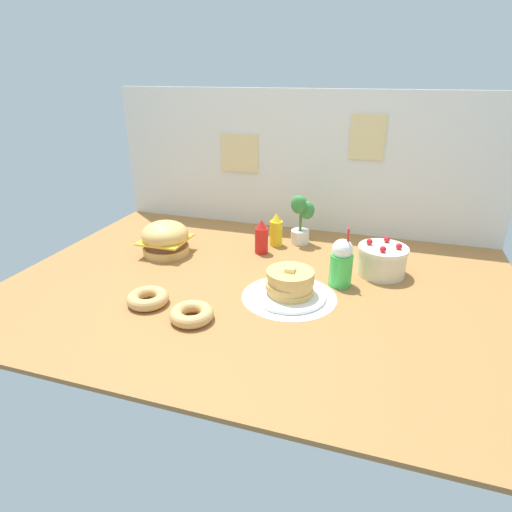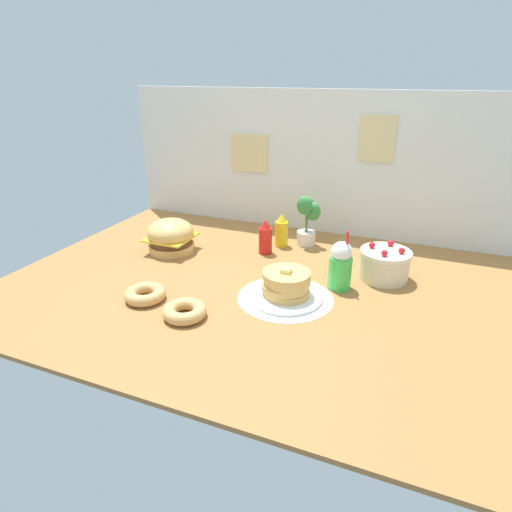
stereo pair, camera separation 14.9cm
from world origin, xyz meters
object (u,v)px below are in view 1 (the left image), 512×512
(pancake_stack, at_px, (290,285))
(potted_plant, at_px, (301,217))
(ketchup_bottle, at_px, (261,238))
(donut_chocolate, at_px, (192,314))
(burger, at_px, (165,239))
(cream_soda_cup, at_px, (341,263))
(layer_cake, at_px, (382,260))
(donut_pink_glaze, at_px, (148,298))
(mustard_bottle, at_px, (276,230))

(pancake_stack, relative_size, potted_plant, 1.11)
(ketchup_bottle, bearing_deg, donut_chocolate, -94.90)
(burger, bearing_deg, potted_plant, 29.42)
(pancake_stack, relative_size, cream_soda_cup, 1.13)
(layer_cake, distance_m, ketchup_bottle, 0.66)
(ketchup_bottle, xyz_separation_m, donut_chocolate, (-0.07, -0.76, -0.06))
(potted_plant, bearing_deg, cream_soda_cup, -58.12)
(cream_soda_cup, relative_size, donut_chocolate, 1.61)
(cream_soda_cup, relative_size, donut_pink_glaze, 1.61)
(mustard_bottle, xyz_separation_m, donut_pink_glaze, (-0.35, -0.84, -0.06))
(layer_cake, xyz_separation_m, ketchup_bottle, (-0.65, 0.08, 0.02))
(ketchup_bottle, bearing_deg, layer_cake, -7.02)
(layer_cake, relative_size, cream_soda_cup, 0.83)
(burger, relative_size, donut_chocolate, 1.43)
(mustard_bottle, bearing_deg, cream_soda_cup, -43.14)
(mustard_bottle, xyz_separation_m, potted_plant, (0.13, 0.08, 0.07))
(layer_cake, distance_m, cream_soda_cup, 0.26)
(donut_pink_glaze, xyz_separation_m, donut_chocolate, (0.24, -0.06, 0.00))
(ketchup_bottle, xyz_separation_m, donut_pink_glaze, (-0.31, -0.70, -0.06))
(ketchup_bottle, bearing_deg, donut_pink_glaze, -113.52)
(donut_pink_glaze, distance_m, donut_chocolate, 0.25)
(burger, bearing_deg, cream_soda_cup, -5.24)
(ketchup_bottle, bearing_deg, cream_soda_cup, -28.99)
(ketchup_bottle, relative_size, donut_chocolate, 1.08)
(burger, height_order, layer_cake, burger)
(donut_chocolate, bearing_deg, pancake_stack, 43.01)
(layer_cake, height_order, donut_pink_glaze, layer_cake)
(ketchup_bottle, height_order, potted_plant, potted_plant)
(cream_soda_cup, bearing_deg, potted_plant, 121.88)
(ketchup_bottle, height_order, donut_pink_glaze, ketchup_bottle)
(ketchup_bottle, height_order, donut_chocolate, ketchup_bottle)
(donut_chocolate, bearing_deg, donut_pink_glaze, 165.64)
(potted_plant, bearing_deg, ketchup_bottle, -129.77)
(donut_chocolate, bearing_deg, cream_soda_cup, 43.07)
(mustard_bottle, bearing_deg, ketchup_bottle, -109.16)
(ketchup_bottle, distance_m, donut_pink_glaze, 0.77)
(burger, height_order, potted_plant, potted_plant)
(burger, distance_m, mustard_bottle, 0.63)
(potted_plant, bearing_deg, mustard_bottle, -149.52)
(mustard_bottle, bearing_deg, potted_plant, 30.48)
(burger, xyz_separation_m, mustard_bottle, (0.55, 0.31, 0.00))
(pancake_stack, xyz_separation_m, donut_chocolate, (-0.34, -0.31, -0.03))
(pancake_stack, relative_size, ketchup_bottle, 1.70)
(cream_soda_cup, xyz_separation_m, donut_chocolate, (-0.54, -0.50, -0.09))
(donut_pink_glaze, relative_size, potted_plant, 0.61)
(burger, distance_m, donut_chocolate, 0.74)
(layer_cake, distance_m, mustard_bottle, 0.64)
(layer_cake, xyz_separation_m, donut_chocolate, (-0.72, -0.68, -0.05))
(mustard_bottle, relative_size, cream_soda_cup, 0.67)
(cream_soda_cup, xyz_separation_m, potted_plant, (-0.29, 0.47, 0.04))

